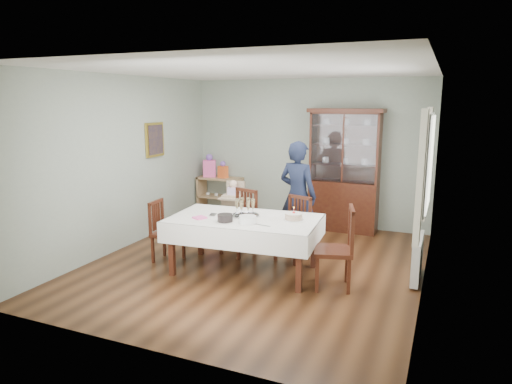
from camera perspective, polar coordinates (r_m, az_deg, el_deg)
The scene contains 25 objects.
floor at distance 6.63m, azimuth -0.02°, elevation -9.02°, with size 5.00×5.00×0.00m, color #593319.
room_shell at distance 6.73m, azimuth 1.75°, elevation 6.21°, with size 5.00×5.00×5.00m.
dining_table at distance 6.25m, azimuth -1.46°, elevation -6.57°, with size 2.08×1.30×0.76m.
china_cabinet at distance 8.24m, azimuth 10.99°, elevation 2.89°, with size 1.30×0.48×2.18m.
sideboard at distance 9.23m, azimuth -4.50°, elevation -0.60°, with size 0.90×0.38×0.80m.
picture_frame at distance 8.03m, azimuth -12.55°, elevation 6.40°, with size 0.04×0.48×0.58m, color gold.
window at distance 6.07m, azimuth 20.86°, elevation 3.43°, with size 0.04×1.02×1.22m, color white.
curtain_left at distance 5.47m, azimuth 19.88°, elevation 1.64°, with size 0.07×0.30×1.55m, color silver.
curtain_right at distance 6.70m, azimuth 20.52°, elevation 3.28°, with size 0.07×0.30×1.55m, color silver.
radiator at distance 6.35m, azimuth 19.52°, elevation -7.76°, with size 0.10×0.80×0.55m, color white.
chair_far_left at distance 7.00m, azimuth -2.17°, elevation -5.40°, with size 0.55×0.55×0.98m.
chair_far_right at distance 6.76m, azimuth 4.61°, elevation -6.16°, with size 0.52×0.52×0.93m.
chair_end_left at distance 6.83m, azimuth -11.04°, elevation -6.28°, with size 0.42×0.42×0.89m.
chair_end_right at distance 5.84m, azimuth 9.75°, elevation -8.84°, with size 0.57×0.57×1.03m.
woman at distance 7.12m, azimuth 5.23°, elevation -0.46°, with size 0.62×0.41×1.71m, color black.
high_chair at distance 7.79m, azimuth -2.82°, elevation -2.92°, with size 0.48×0.48×1.00m.
champagne_tray at distance 6.21m, azimuth -1.37°, elevation -2.39°, with size 0.39×0.39×0.23m.
birthday_cake at distance 6.02m, azimuth 4.73°, elevation -3.12°, with size 0.27×0.27×0.18m.
plate_stack_dark at distance 5.96m, azimuth -3.88°, elevation -3.25°, with size 0.20×0.20×0.10m, color black.
plate_stack_white at distance 5.87m, azimuth -1.04°, elevation -3.46°, with size 0.22×0.22×0.10m, color white.
napkin_stack at distance 6.16m, azimuth -7.06°, elevation -3.20°, with size 0.15×0.15×0.02m, color #FF5DAB.
cutlery at distance 6.33m, azimuth -5.72°, elevation -2.80°, with size 0.12×0.17×0.01m, color silver, non-canonical shape.
cake_knife at distance 5.78m, azimuth 0.71°, elevation -4.14°, with size 0.25×0.02×0.01m, color silver.
gift_bag_pink at distance 9.20m, azimuth -5.84°, elevation 3.17°, with size 0.29×0.25×0.46m.
gift_bag_orange at distance 9.07m, azimuth -4.15°, elevation 2.72°, with size 0.21×0.17×0.33m.
Camera 1 is at (2.43, -5.72, 2.32)m, focal length 32.00 mm.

